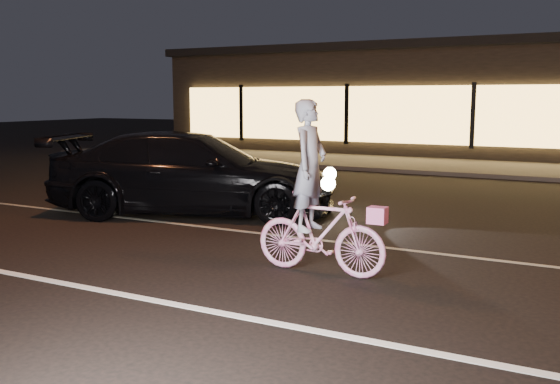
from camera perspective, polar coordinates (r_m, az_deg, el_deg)
The scene contains 7 objects.
ground at distance 8.06m, azimuth -3.32°, elevation -7.15°, with size 90.00×90.00×0.00m, color black.
lane_stripe_near at distance 6.88m, azimuth -9.86°, elevation -10.03°, with size 60.00×0.12×0.01m, color silver.
lane_stripe_far at distance 9.78m, azimuth 2.74°, elevation -4.31°, with size 60.00×0.10×0.01m, color gray.
sidewalk at distance 20.16m, azimuth 16.08°, elevation 2.22°, with size 30.00×4.00×0.12m, color #383533.
storefront at distance 25.92m, azimuth 18.99°, elevation 8.06°, with size 25.40×8.42×4.20m.
cyclist at distance 7.77m, azimuth 3.43°, elevation -1.91°, with size 1.73×0.59×2.17m.
sedan at distance 11.92m, azimuth -7.92°, elevation 1.72°, with size 5.76×4.01×1.55m.
Camera 1 is at (4.01, -6.64, 2.19)m, focal length 40.00 mm.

